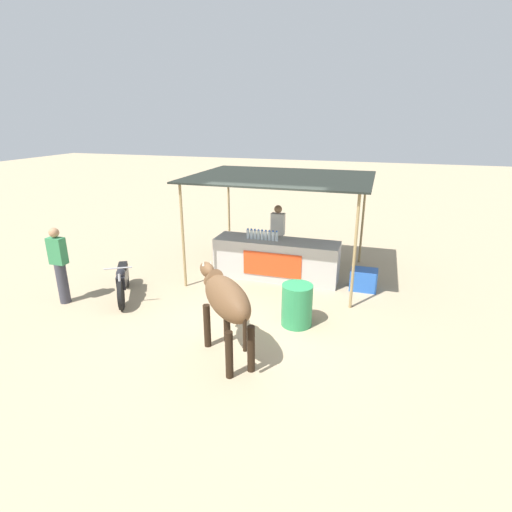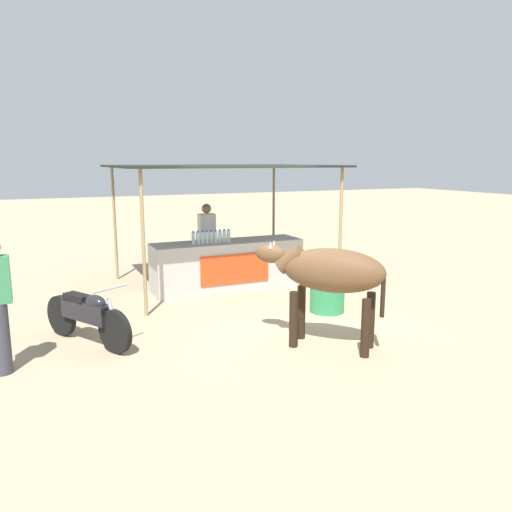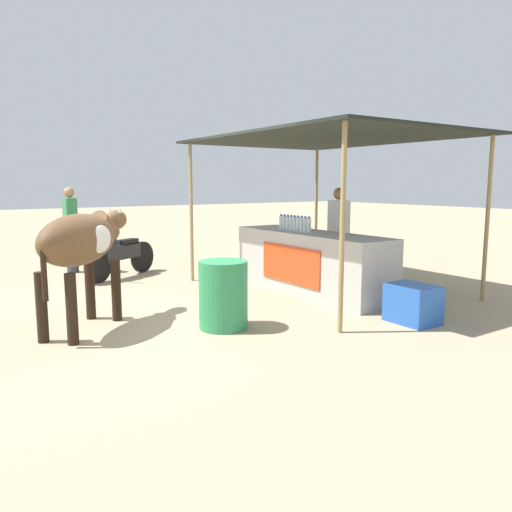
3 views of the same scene
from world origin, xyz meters
name	(u,v)px [view 2 (image 2 of 3)]	position (x,y,z in m)	size (l,w,h in m)	color
ground_plane	(277,319)	(0.00, 0.00, 0.00)	(60.00, 60.00, 0.00)	tan
stall_counter	(228,265)	(0.00, 2.20, 0.48)	(3.00, 0.82, 0.96)	#B2ADA8
stall_awning	(221,170)	(0.00, 2.50, 2.35)	(4.20, 3.20, 2.44)	black
water_bottle_row	(211,237)	(-0.35, 2.15, 1.07)	(0.79, 0.07, 0.25)	silver
vendor_behind_counter	(207,242)	(-0.17, 2.95, 0.85)	(0.34, 0.22, 1.65)	#383842
cooler_box	(320,268)	(2.09, 2.10, 0.24)	(0.60, 0.44, 0.48)	blue
water_barrel	(327,288)	(0.97, 0.03, 0.41)	(0.58, 0.58, 0.81)	#2D8C51
cow	(328,273)	(0.09, -1.35, 1.03)	(1.52, 1.57, 1.44)	brown
motorcycle_parked	(87,315)	(-2.90, 0.11, 0.43)	(1.01, 1.60, 0.90)	black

